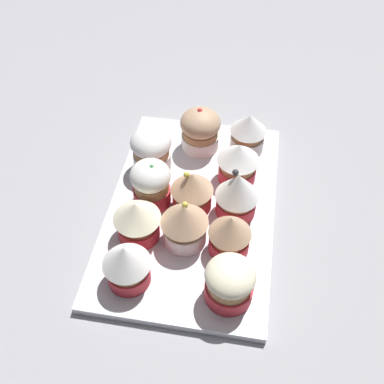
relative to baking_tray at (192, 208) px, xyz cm
name	(u,v)px	position (x,y,z in cm)	size (l,w,h in cm)	color
ground_plane	(192,217)	(0.00, 0.00, -2.10)	(180.00, 180.00, 3.00)	#9E9EA3
baking_tray	(192,208)	(0.00, 0.00, 0.00)	(36.40, 23.42, 1.20)	silver
cupcake_0	(230,282)	(-13.22, -6.68, 3.79)	(6.04, 6.04, 6.26)	#D1333D
cupcake_1	(230,233)	(-6.43, -5.95, 4.01)	(5.57, 5.57, 6.63)	#D1333D
cupcake_2	(237,192)	(0.18, -6.21, 4.48)	(6.03, 6.03, 7.72)	#D1333D
cupcake_3	(238,161)	(6.42, -5.74, 4.15)	(6.19, 6.19, 6.71)	#D1333D
cupcake_4	(248,132)	(13.06, -6.64, 4.13)	(5.66, 5.66, 6.79)	white
cupcake_5	(185,223)	(-5.91, -0.05, 4.21)	(6.25, 6.25, 7.18)	white
cupcake_6	(191,192)	(-0.31, 0.14, 4.01)	(5.92, 5.92, 6.83)	#D1333D
cupcake_7	(200,129)	(12.42, 0.75, 4.13)	(6.24, 6.24, 7.20)	white
cupcake_8	(127,263)	(-13.02, 5.79, 4.26)	(5.95, 5.95, 6.93)	#D1333D
cupcake_9	(137,219)	(-6.15, 6.22, 4.07)	(6.27, 6.27, 6.54)	#D1333D
cupcake_10	(151,184)	(-0.13, 5.76, 4.36)	(5.64, 5.64, 7.47)	#D1333D
cupcake_11	(151,150)	(6.67, 7.22, 4.19)	(6.04, 6.04, 6.97)	white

